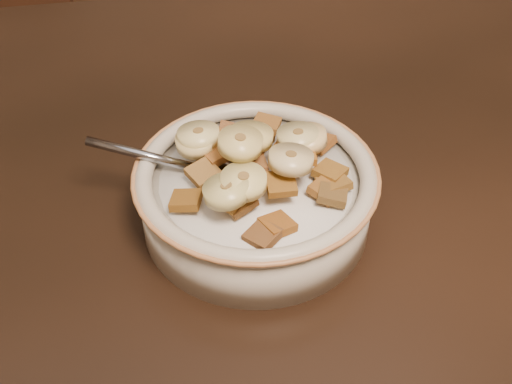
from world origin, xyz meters
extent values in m
cylinder|color=#C0B5A5|center=(0.23, 0.04, 0.77)|extent=(0.17, 0.17, 0.04)
cylinder|color=white|center=(0.23, 0.04, 0.79)|extent=(0.14, 0.14, 0.00)
ellipsoid|color=gray|center=(0.20, 0.05, 0.80)|extent=(0.05, 0.04, 0.01)
cube|color=brown|center=(0.28, 0.07, 0.80)|extent=(0.03, 0.03, 0.01)
cube|color=#8D5C22|center=(0.20, 0.01, 0.80)|extent=(0.03, 0.03, 0.01)
cube|color=brown|center=(0.25, 0.04, 0.81)|extent=(0.03, 0.03, 0.01)
cube|color=brown|center=(0.25, 0.10, 0.80)|extent=(0.03, 0.03, 0.01)
cube|color=brown|center=(0.24, 0.07, 0.80)|extent=(0.03, 0.03, 0.01)
cube|color=brown|center=(0.20, 0.06, 0.81)|extent=(0.03, 0.03, 0.01)
cube|color=brown|center=(0.26, 0.05, 0.81)|extent=(0.03, 0.03, 0.01)
cube|color=brown|center=(0.23, 0.08, 0.80)|extent=(0.03, 0.03, 0.01)
cube|color=brown|center=(0.18, 0.02, 0.80)|extent=(0.03, 0.03, 0.01)
cube|color=brown|center=(0.22, 0.09, 0.80)|extent=(0.03, 0.03, 0.01)
cube|color=olive|center=(0.19, 0.04, 0.80)|extent=(0.03, 0.03, 0.01)
cube|color=brown|center=(0.20, 0.08, 0.80)|extent=(0.03, 0.03, 0.01)
cube|color=brown|center=(0.19, 0.08, 0.80)|extent=(0.03, 0.03, 0.01)
cube|color=brown|center=(0.28, 0.01, 0.80)|extent=(0.03, 0.03, 0.01)
cube|color=brown|center=(0.26, 0.05, 0.81)|extent=(0.02, 0.02, 0.01)
cube|color=brown|center=(0.20, 0.01, 0.81)|extent=(0.03, 0.03, 0.01)
cube|color=brown|center=(0.21, 0.09, 0.80)|extent=(0.03, 0.03, 0.01)
cube|color=#8F5F1D|center=(0.24, 0.01, 0.81)|extent=(0.02, 0.02, 0.01)
cube|color=olive|center=(0.19, 0.09, 0.80)|extent=(0.03, 0.03, 0.01)
cube|color=brown|center=(0.26, 0.04, 0.81)|extent=(0.02, 0.02, 0.01)
cube|color=brown|center=(0.22, -0.02, 0.80)|extent=(0.03, 0.03, 0.01)
cube|color=olive|center=(0.28, 0.03, 0.80)|extent=(0.03, 0.03, 0.01)
cube|color=brown|center=(0.23, -0.01, 0.80)|extent=(0.03, 0.03, 0.01)
cube|color=brown|center=(0.21, 0.01, 0.80)|extent=(0.03, 0.03, 0.01)
cube|color=brown|center=(0.28, 0.02, 0.80)|extent=(0.02, 0.02, 0.01)
cube|color=brown|center=(0.26, 0.06, 0.81)|extent=(0.03, 0.03, 0.01)
cube|color=brown|center=(0.22, 0.03, 0.81)|extent=(0.02, 0.02, 0.01)
cube|color=brown|center=(0.27, 0.01, 0.80)|extent=(0.03, 0.03, 0.01)
cylinder|color=#F7D787|center=(0.23, 0.05, 0.82)|extent=(0.04, 0.04, 0.01)
cylinder|color=#EFDF81|center=(0.21, 0.01, 0.82)|extent=(0.04, 0.04, 0.01)
cylinder|color=#E5DC85|center=(0.19, 0.07, 0.81)|extent=(0.04, 0.04, 0.01)
cylinder|color=#F4E58F|center=(0.26, 0.06, 0.81)|extent=(0.03, 0.03, 0.01)
cylinder|color=beige|center=(0.25, 0.02, 0.82)|extent=(0.04, 0.04, 0.01)
cylinder|color=#FADB8E|center=(0.22, 0.04, 0.83)|extent=(0.03, 0.03, 0.01)
cylinder|color=#ECCC88|center=(0.27, 0.06, 0.81)|extent=(0.04, 0.04, 0.02)
cylinder|color=#F9E690|center=(0.19, 0.07, 0.81)|extent=(0.04, 0.04, 0.01)
cylinder|color=#C7BE6C|center=(0.20, 0.01, 0.82)|extent=(0.03, 0.03, 0.02)
camera|label=1|loc=(0.16, -0.30, 1.10)|focal=45.00mm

